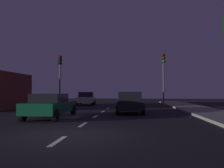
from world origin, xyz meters
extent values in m
plane|color=black|center=(0.00, 7.00, 0.00)|extent=(80.00, 80.00, 0.00)
cube|color=gray|center=(7.50, 7.00, 0.07)|extent=(3.00, 40.00, 0.15)
cube|color=silver|center=(0.00, -1.20, 0.00)|extent=(0.16, 1.60, 0.01)
cube|color=silver|center=(0.00, 2.60, 0.00)|extent=(0.16, 1.60, 0.01)
cube|color=silver|center=(0.00, 6.40, 0.00)|extent=(0.16, 1.60, 0.01)
cube|color=silver|center=(0.00, 10.20, 0.00)|extent=(0.16, 1.60, 0.01)
cube|color=silver|center=(0.00, 14.00, 0.00)|extent=(0.16, 1.60, 0.01)
cylinder|color=#4C4C51|center=(-5.04, 15.75, 2.57)|extent=(0.14, 0.14, 5.15)
cube|color=black|center=(-5.04, 15.75, 4.70)|extent=(0.32, 0.24, 0.90)
sphere|color=red|center=(-5.04, 15.59, 5.00)|extent=(0.20, 0.20, 0.20)
sphere|color=#3F2D0C|center=(-5.04, 15.59, 4.70)|extent=(0.20, 0.20, 0.20)
sphere|color=#0C3319|center=(-5.04, 15.59, 4.40)|extent=(0.20, 0.20, 0.20)
cylinder|color=#4C4C51|center=(5.23, 15.75, 2.60)|extent=(0.14, 0.14, 5.21)
cube|color=#382D0C|center=(5.23, 15.75, 4.76)|extent=(0.32, 0.24, 0.90)
sphere|color=#3F0C0C|center=(5.23, 15.59, 5.06)|extent=(0.20, 0.20, 0.20)
sphere|color=#3F2D0C|center=(5.23, 15.59, 4.76)|extent=(0.20, 0.20, 0.20)
sphere|color=#19D84C|center=(5.23, 15.59, 4.46)|extent=(0.20, 0.20, 0.20)
cube|color=black|center=(2.00, 9.04, 0.61)|extent=(2.01, 4.51, 0.59)
cube|color=black|center=(2.02, 8.82, 1.20)|extent=(1.66, 2.08, 0.59)
cylinder|color=black|center=(1.09, 10.65, 0.32)|extent=(0.26, 0.65, 0.64)
cylinder|color=black|center=(2.71, 10.74, 0.32)|extent=(0.26, 0.65, 0.64)
cylinder|color=black|center=(1.29, 7.34, 0.32)|extent=(0.26, 0.65, 0.64)
cylinder|color=black|center=(2.92, 7.43, 0.32)|extent=(0.26, 0.65, 0.64)
cube|color=#0F4C2D|center=(-2.40, 5.24, 0.62)|extent=(1.88, 4.63, 0.60)
cube|color=black|center=(-2.40, 5.01, 1.16)|extent=(1.62, 2.09, 0.47)
cylinder|color=black|center=(-3.22, 7.00, 0.32)|extent=(0.23, 0.64, 0.64)
cylinder|color=black|center=(-1.53, 6.97, 0.32)|extent=(0.23, 0.64, 0.64)
cylinder|color=black|center=(-3.27, 3.50, 0.32)|extent=(0.23, 0.64, 0.64)
cylinder|color=black|center=(-1.58, 3.48, 0.32)|extent=(0.23, 0.64, 0.64)
cube|color=beige|center=(-3.09, 19.60, 0.61)|extent=(2.13, 3.99, 0.58)
cube|color=black|center=(-3.11, 19.80, 1.19)|extent=(1.75, 1.85, 0.59)
cylinder|color=black|center=(-2.13, 18.29, 0.32)|extent=(0.27, 0.65, 0.64)
cylinder|color=black|center=(-3.85, 18.16, 0.32)|extent=(0.27, 0.65, 0.64)
cylinder|color=black|center=(-2.34, 21.05, 0.32)|extent=(0.27, 0.65, 0.64)
cylinder|color=black|center=(-4.06, 20.92, 0.32)|extent=(0.27, 0.65, 0.64)
camera|label=1|loc=(2.26, -8.58, 1.49)|focal=39.78mm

